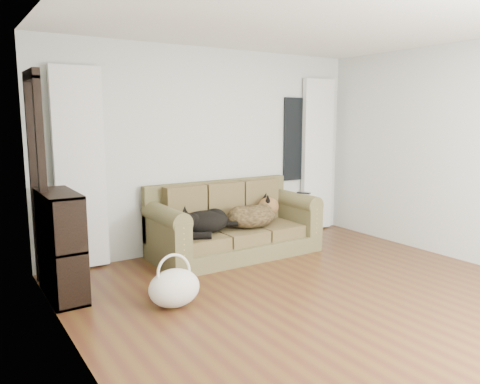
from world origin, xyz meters
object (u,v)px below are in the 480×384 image
sofa (235,220)px  tote_bag (174,290)px  dog_shepherd (253,216)px  dog_black_lab (202,223)px  bookshelf (61,246)px

sofa → tote_bag: bearing=-140.9°
tote_bag → dog_shepherd: bearing=33.2°
dog_black_lab → tote_bag: 1.38m
dog_shepherd → bookshelf: 2.38m
tote_bag → bookshelf: 1.19m
sofa → dog_black_lab: bearing=-174.6°
dog_black_lab → dog_shepherd: dog_shepherd is taller
dog_black_lab → tote_bag: size_ratio=1.35×
sofa → bookshelf: bearing=-172.8°
sofa → dog_shepherd: bearing=-16.9°
dog_black_lab → bookshelf: 1.66m
dog_black_lab → bookshelf: size_ratio=0.64×
dog_shepherd → tote_bag: (-1.57, -1.02, -0.33)m
sofa → tote_bag: (-1.34, -1.09, -0.29)m
tote_bag → bookshelf: (-0.80, 0.82, 0.34)m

